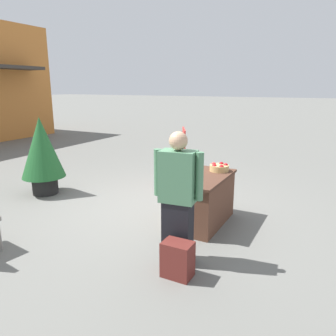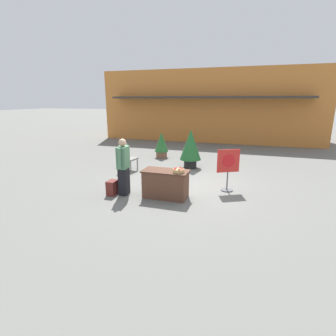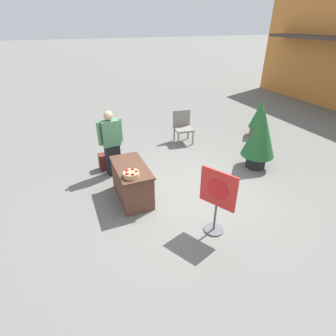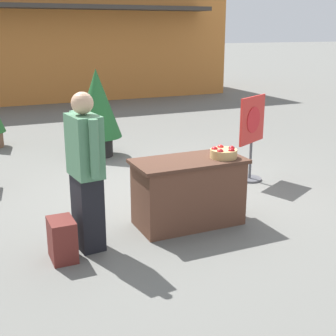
{
  "view_description": "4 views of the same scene",
  "coord_description": "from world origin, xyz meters",
  "px_view_note": "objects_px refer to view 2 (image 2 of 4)",
  "views": [
    {
      "loc": [
        -4.79,
        -2.84,
        2.13
      ],
      "look_at": [
        -0.06,
        -0.36,
        0.78
      ],
      "focal_mm": 35.0,
      "sensor_mm": 36.0,
      "label": 1
    },
    {
      "loc": [
        1.98,
        -7.7,
        2.68
      ],
      "look_at": [
        -0.4,
        -0.39,
        0.66
      ],
      "focal_mm": 28.0,
      "sensor_mm": 36.0,
      "label": 2
    },
    {
      "loc": [
        4.42,
        -2.21,
        3.41
      ],
      "look_at": [
        -0.31,
        -0.23,
        0.52
      ],
      "focal_mm": 28.0,
      "sensor_mm": 36.0,
      "label": 3
    },
    {
      "loc": [
        -2.54,
        -5.64,
        2.2
      ],
      "look_at": [
        -0.24,
        -0.52,
        0.52
      ],
      "focal_mm": 50.0,
      "sensor_mm": 36.0,
      "label": 4
    }
  ],
  "objects_px": {
    "potted_plant_far_left": "(161,144)",
    "person_visitor": "(123,167)",
    "display_table": "(166,184)",
    "poster_board": "(228,168)",
    "apple_basket": "(178,170)",
    "backpack": "(112,188)",
    "potted_plant_far_right": "(191,146)",
    "patio_chair": "(126,156)"
  },
  "relations": [
    {
      "from": "apple_basket",
      "to": "poster_board",
      "type": "bearing_deg",
      "value": 44.94
    },
    {
      "from": "person_visitor",
      "to": "backpack",
      "type": "height_order",
      "value": "person_visitor"
    },
    {
      "from": "display_table",
      "to": "apple_basket",
      "type": "bearing_deg",
      "value": -13.38
    },
    {
      "from": "apple_basket",
      "to": "potted_plant_far_left",
      "type": "relative_size",
      "value": 0.26
    },
    {
      "from": "poster_board",
      "to": "potted_plant_far_left",
      "type": "bearing_deg",
      "value": -165.9
    },
    {
      "from": "person_visitor",
      "to": "display_table",
      "type": "bearing_deg",
      "value": -0.0
    },
    {
      "from": "backpack",
      "to": "potted_plant_far_right",
      "type": "height_order",
      "value": "potted_plant_far_right"
    },
    {
      "from": "display_table",
      "to": "poster_board",
      "type": "bearing_deg",
      "value": 34.58
    },
    {
      "from": "apple_basket",
      "to": "poster_board",
      "type": "distance_m",
      "value": 1.69
    },
    {
      "from": "display_table",
      "to": "apple_basket",
      "type": "height_order",
      "value": "apple_basket"
    },
    {
      "from": "backpack",
      "to": "apple_basket",
      "type": "bearing_deg",
      "value": 5.71
    },
    {
      "from": "display_table",
      "to": "potted_plant_far_right",
      "type": "xyz_separation_m",
      "value": [
        -0.1,
        3.4,
        0.48
      ]
    },
    {
      "from": "backpack",
      "to": "patio_chair",
      "type": "distance_m",
      "value": 2.78
    },
    {
      "from": "potted_plant_far_right",
      "to": "apple_basket",
      "type": "bearing_deg",
      "value": -81.98
    },
    {
      "from": "apple_basket",
      "to": "backpack",
      "type": "xyz_separation_m",
      "value": [
        -1.93,
        -0.19,
        -0.63
      ]
    },
    {
      "from": "person_visitor",
      "to": "potted_plant_far_right",
      "type": "height_order",
      "value": "person_visitor"
    },
    {
      "from": "display_table",
      "to": "patio_chair",
      "type": "distance_m",
      "value": 3.34
    },
    {
      "from": "apple_basket",
      "to": "potted_plant_far_right",
      "type": "xyz_separation_m",
      "value": [
        -0.49,
        3.49,
        0.04
      ]
    },
    {
      "from": "display_table",
      "to": "poster_board",
      "type": "xyz_separation_m",
      "value": [
        1.59,
        1.09,
        0.32
      ]
    },
    {
      "from": "person_visitor",
      "to": "patio_chair",
      "type": "xyz_separation_m",
      "value": [
        -1.16,
        2.47,
        -0.28
      ]
    },
    {
      "from": "person_visitor",
      "to": "potted_plant_far_left",
      "type": "bearing_deg",
      "value": 90.66
    },
    {
      "from": "poster_board",
      "to": "patio_chair",
      "type": "distance_m",
      "value": 4.16
    },
    {
      "from": "display_table",
      "to": "potted_plant_far_left",
      "type": "distance_m",
      "value": 5.22
    },
    {
      "from": "apple_basket",
      "to": "patio_chair",
      "type": "xyz_separation_m",
      "value": [
        -2.78,
        2.43,
        -0.29
      ]
    },
    {
      "from": "display_table",
      "to": "apple_basket",
      "type": "relative_size",
      "value": 4.14
    },
    {
      "from": "display_table",
      "to": "potted_plant_far_left",
      "type": "bearing_deg",
      "value": 110.67
    },
    {
      "from": "person_visitor",
      "to": "apple_basket",
      "type": "bearing_deg",
      "value": -4.89
    },
    {
      "from": "patio_chair",
      "to": "potted_plant_far_right",
      "type": "relative_size",
      "value": 0.64
    },
    {
      "from": "patio_chair",
      "to": "poster_board",
      "type": "bearing_deg",
      "value": -9.18
    },
    {
      "from": "person_visitor",
      "to": "potted_plant_far_left",
      "type": "xyz_separation_m",
      "value": [
        -0.62,
        5.02,
        -0.18
      ]
    },
    {
      "from": "apple_basket",
      "to": "backpack",
      "type": "relative_size",
      "value": 0.74
    },
    {
      "from": "display_table",
      "to": "person_visitor",
      "type": "height_order",
      "value": "person_visitor"
    },
    {
      "from": "patio_chair",
      "to": "potted_plant_far_left",
      "type": "xyz_separation_m",
      "value": [
        0.54,
        2.54,
        0.1
      ]
    },
    {
      "from": "backpack",
      "to": "poster_board",
      "type": "bearing_deg",
      "value": 23.91
    },
    {
      "from": "apple_basket",
      "to": "person_visitor",
      "type": "distance_m",
      "value": 1.62
    },
    {
      "from": "patio_chair",
      "to": "potted_plant_far_right",
      "type": "xyz_separation_m",
      "value": [
        2.29,
        1.06,
        0.33
      ]
    },
    {
      "from": "apple_basket",
      "to": "poster_board",
      "type": "relative_size",
      "value": 0.24
    },
    {
      "from": "backpack",
      "to": "potted_plant_far_left",
      "type": "height_order",
      "value": "potted_plant_far_left"
    },
    {
      "from": "patio_chair",
      "to": "potted_plant_far_left",
      "type": "bearing_deg",
      "value": 86.11
    },
    {
      "from": "patio_chair",
      "to": "potted_plant_far_left",
      "type": "distance_m",
      "value": 2.6
    },
    {
      "from": "poster_board",
      "to": "patio_chair",
      "type": "relative_size",
      "value": 1.29
    },
    {
      "from": "potted_plant_far_left",
      "to": "person_visitor",
      "type": "bearing_deg",
      "value": -82.95
    }
  ]
}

